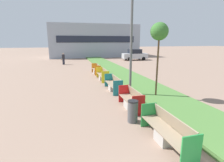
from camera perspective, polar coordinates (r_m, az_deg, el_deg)
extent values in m
cube|color=#4C7A38|center=(14.47, 6.83, 0.21)|extent=(2.80, 120.00, 0.18)
cube|color=#939EAD|center=(38.31, -6.14, 12.88)|extent=(17.57, 8.78, 6.42)
cube|color=#1E2333|center=(33.93, -4.92, 13.44)|extent=(14.76, 0.08, 1.20)
cube|color=#ADA8A0|center=(6.26, 16.94, -17.05)|extent=(0.52, 0.60, 0.42)
cube|color=gray|center=(6.15, 17.09, -15.19)|extent=(0.58, 2.37, 0.05)
cube|color=gray|center=(6.17, 19.43, -12.53)|extent=(0.14, 2.28, 0.48)
cube|color=#238C3D|center=(5.31, 24.45, -20.31)|extent=(0.62, 0.04, 0.94)
cube|color=#238C3D|center=(7.07, 11.86, -10.73)|extent=(0.62, 0.04, 0.94)
cube|color=#ADA8A0|center=(8.81, 6.02, -7.47)|extent=(0.52, 0.60, 0.42)
cube|color=gray|center=(8.73, 6.06, -6.06)|extent=(0.58, 1.89, 0.05)
cube|color=gray|center=(8.75, 7.75, -4.26)|extent=(0.14, 1.81, 0.48)
cube|color=red|center=(7.89, 8.61, -8.02)|extent=(0.62, 0.04, 0.94)
cube|color=red|center=(9.58, 3.98, -4.07)|extent=(0.62, 0.04, 0.94)
cube|color=#ADA8A0|center=(11.75, 0.32, -2.13)|extent=(0.52, 0.60, 0.42)
cube|color=gray|center=(11.69, 0.32, -1.04)|extent=(0.58, 2.26, 0.05)
cube|color=gray|center=(11.70, 1.59, 0.29)|extent=(0.14, 2.17, 0.48)
cube|color=#197A7F|center=(10.61, 1.98, -2.33)|extent=(0.62, 0.04, 0.94)
cube|color=#197A7F|center=(12.76, -1.06, 0.32)|extent=(0.62, 0.04, 0.94)
cube|color=#ADA8A0|center=(14.93, -3.14, 1.15)|extent=(0.52, 0.60, 0.42)
cube|color=gray|center=(14.89, -3.15, 2.02)|extent=(0.58, 2.22, 0.05)
cube|color=gray|center=(14.90, -2.15, 3.06)|extent=(0.14, 2.13, 0.48)
cube|color=yellow|center=(13.80, -2.17, 1.28)|extent=(0.62, 0.04, 0.94)
cube|color=yellow|center=(15.97, -4.01, 2.88)|extent=(0.62, 0.04, 0.94)
cube|color=#ADA8A0|center=(17.86, -5.19, 3.09)|extent=(0.52, 0.60, 0.42)
cube|color=gray|center=(17.82, -5.21, 3.82)|extent=(0.58, 1.82, 0.05)
cube|color=gray|center=(17.83, -4.37, 4.69)|extent=(0.14, 1.75, 0.48)
cube|color=orange|center=(16.91, -4.65, 3.44)|extent=(0.62, 0.04, 0.94)
cube|color=orange|center=(18.72, -5.71, 4.35)|extent=(0.62, 0.04, 0.94)
cylinder|color=#4C4F51|center=(7.31, 6.79, -9.99)|extent=(0.42, 0.42, 0.87)
cylinder|color=black|center=(7.14, 6.89, -6.58)|extent=(0.43, 0.43, 0.05)
cylinder|color=#56595B|center=(10.13, 6.31, 13.45)|extent=(0.14, 0.14, 6.74)
cylinder|color=brown|center=(10.25, 14.55, 4.04)|extent=(0.10, 0.10, 3.51)
sphere|color=#38702D|center=(10.14, 15.22, 15.38)|extent=(0.97, 0.97, 0.97)
cube|color=#232633|center=(25.49, -15.52, 6.07)|extent=(0.30, 0.22, 0.77)
cube|color=#232328|center=(25.42, -15.62, 7.63)|extent=(0.38, 0.24, 0.63)
sphere|color=tan|center=(25.38, -15.68, 8.58)|extent=(0.21, 0.21, 0.21)
cube|color=olive|center=(25.45, -16.20, 6.81)|extent=(0.12, 0.20, 0.18)
cube|color=#B7BABF|center=(30.53, 7.43, 8.14)|extent=(4.30, 2.02, 0.84)
cube|color=black|center=(30.48, 7.47, 9.60)|extent=(2.19, 1.68, 0.72)
cylinder|color=black|center=(30.26, 10.28, 7.20)|extent=(0.60, 0.20, 0.60)
cylinder|color=black|center=(31.89, 8.89, 7.54)|extent=(0.60, 0.20, 0.60)
cylinder|color=black|center=(29.27, 5.78, 7.15)|extent=(0.60, 0.20, 0.60)
cylinder|color=black|center=(30.95, 4.59, 7.49)|extent=(0.60, 0.20, 0.60)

